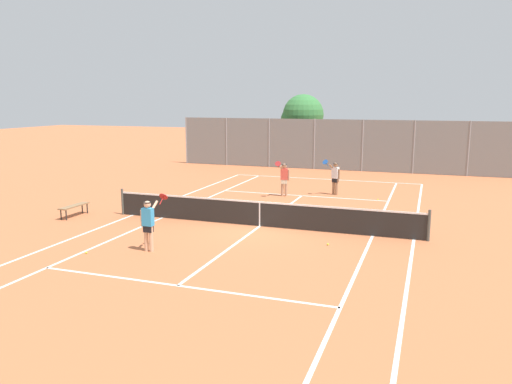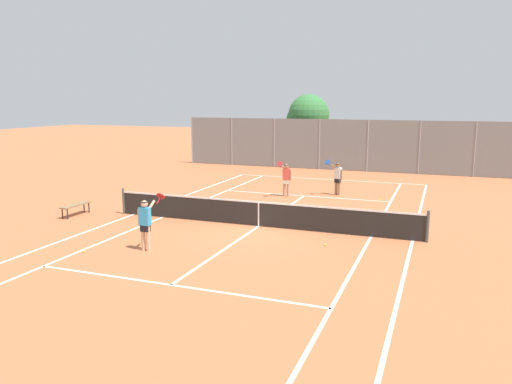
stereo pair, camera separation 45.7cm
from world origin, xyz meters
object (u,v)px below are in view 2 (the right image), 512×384
object	(u,v)px
player_far_right	(338,177)
tree_behind_left	(307,116)
player_far_left	(286,178)
loose_tennis_ball_3	(84,251)
player_near_side	(145,222)
loose_tennis_ball_0	(325,245)
loose_tennis_ball_5	(380,200)
courtside_bench	(76,206)
tennis_net	(259,213)

from	to	relation	value
player_far_right	tree_behind_left	world-z (taller)	tree_behind_left
player_far_left	loose_tennis_ball_3	distance (m)	11.42
loose_tennis_ball_3	player_near_side	bearing A→B (deg)	27.54
player_near_side	loose_tennis_ball_0	bearing A→B (deg)	25.70
player_far_right	loose_tennis_ball_3	world-z (taller)	player_far_right
loose_tennis_ball_3	player_far_right	bearing A→B (deg)	66.09
loose_tennis_ball_3	tree_behind_left	xyz separation A→B (m)	(0.60, 24.02, 3.41)
loose_tennis_ball_3	loose_tennis_ball_5	world-z (taller)	same
loose_tennis_ball_5	courtside_bench	distance (m)	13.50
loose_tennis_ball_5	courtside_bench	world-z (taller)	courtside_bench
player_far_right	courtside_bench	size ratio (longest dim) A/B	1.18
player_far_right	loose_tennis_ball_3	bearing A→B (deg)	-113.91
tennis_net	tree_behind_left	bearing A→B (deg)	99.91
tennis_net	tree_behind_left	world-z (taller)	tree_behind_left
player_far_left	loose_tennis_ball_5	distance (m)	4.57
tennis_net	tree_behind_left	xyz separation A→B (m)	(-3.33, 19.08, 2.93)
tennis_net	tree_behind_left	size ratio (longest dim) A/B	2.37
player_far_right	tree_behind_left	xyz separation A→B (m)	(-4.80, 11.86, 2.52)
loose_tennis_ball_3	tree_behind_left	bearing A→B (deg)	88.58
player_far_left	tree_behind_left	size ratio (longest dim) A/B	0.35
player_far_right	loose_tennis_ball_0	xyz separation A→B (m)	(1.43, -8.81, -0.89)
loose_tennis_ball_5	tennis_net	bearing A→B (deg)	-119.19
player_far_right	courtside_bench	xyz separation A→B (m)	(-9.05, -8.19, -0.52)
player_far_right	loose_tennis_ball_3	xyz separation A→B (m)	(-5.39, -12.16, -0.89)
player_near_side	player_far_right	xyz separation A→B (m)	(3.70, 11.28, 0.00)
player_far_left	courtside_bench	bearing A→B (deg)	-134.20
loose_tennis_ball_3	loose_tennis_ball_5	bearing A→B (deg)	56.56
loose_tennis_ball_0	loose_tennis_ball_3	size ratio (longest dim) A/B	1.00
tree_behind_left	tennis_net	bearing A→B (deg)	-80.09
player_far_right	loose_tennis_ball_5	xyz separation A→B (m)	(2.18, -0.69, -0.89)
loose_tennis_ball_0	tree_behind_left	bearing A→B (deg)	106.75
loose_tennis_ball_5	tree_behind_left	bearing A→B (deg)	119.05
loose_tennis_ball_0	loose_tennis_ball_3	distance (m)	7.60
player_far_left	loose_tennis_ball_0	xyz separation A→B (m)	(3.69, -7.59, -0.89)
loose_tennis_ball_5	tree_behind_left	world-z (taller)	tree_behind_left
loose_tennis_ball_0	courtside_bench	distance (m)	10.50
tennis_net	player_far_right	bearing A→B (deg)	78.53
player_far_left	player_far_right	size ratio (longest dim) A/B	1.00
loose_tennis_ball_3	player_far_left	bearing A→B (deg)	74.07
player_far_right	loose_tennis_ball_3	size ratio (longest dim) A/B	26.88
player_near_side	courtside_bench	distance (m)	6.19
loose_tennis_ball_0	player_far_left	bearing A→B (deg)	115.95
player_near_side	courtside_bench	size ratio (longest dim) A/B	1.18
player_far_right	tennis_net	bearing A→B (deg)	-101.47
tennis_net	loose_tennis_ball_5	world-z (taller)	tennis_net
player_far_left	courtside_bench	distance (m)	9.74
loose_tennis_ball_0	loose_tennis_ball_3	world-z (taller)	same
player_near_side	loose_tennis_ball_0	size ratio (longest dim) A/B	26.88
loose_tennis_ball_3	loose_tennis_ball_5	xyz separation A→B (m)	(7.57, 11.47, 0.00)
loose_tennis_ball_5	courtside_bench	bearing A→B (deg)	-146.27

